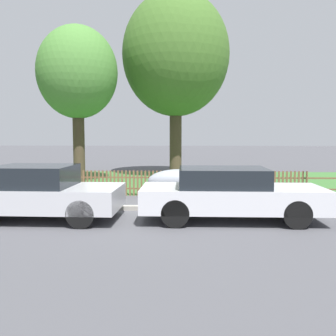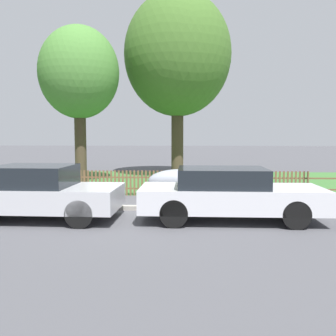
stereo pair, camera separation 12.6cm
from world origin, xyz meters
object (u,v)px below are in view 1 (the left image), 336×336
covered_motorcycle (180,181)px  tree_mid_park (176,55)px  parked_car_black_saloon (40,192)px  tree_behind_motorcycle (77,74)px  parked_car_navy_estate (229,193)px

covered_motorcycle → tree_mid_park: tree_mid_park is taller
parked_car_black_saloon → tree_mid_park: (3.18, 9.65, 5.24)m
covered_motorcycle → tree_behind_motorcycle: (-4.41, 4.33, 4.08)m
parked_car_navy_estate → covered_motorcycle: parked_car_navy_estate is taller
parked_car_navy_estate → parked_car_black_saloon: bearing=-178.8°
parked_car_black_saloon → parked_car_navy_estate: 4.61m
parked_car_black_saloon → covered_motorcycle: (3.40, 2.92, -0.07)m
parked_car_black_saloon → covered_motorcycle: 4.48m
parked_car_navy_estate → tree_behind_motorcycle: 9.98m
parked_car_black_saloon → tree_behind_motorcycle: (-1.01, 7.25, 4.01)m
parked_car_black_saloon → covered_motorcycle: parked_car_black_saloon is taller
tree_behind_motorcycle → tree_mid_park: 4.98m
tree_behind_motorcycle → tree_mid_park: tree_mid_park is taller
parked_car_navy_estate → tree_mid_park: 11.03m
parked_car_navy_estate → tree_mid_park: (-1.42, 9.60, 5.26)m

